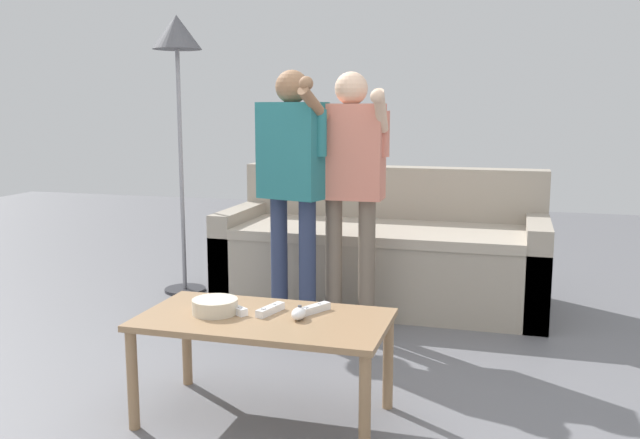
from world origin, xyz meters
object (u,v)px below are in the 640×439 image
coffee_table (264,330)px  snack_bowl (215,306)px  player_center (351,171)px  game_remote_wand_near (234,309)px  game_remote_wand_spare (270,310)px  couch (383,255)px  game_remote_nunchuk (299,313)px  game_remote_wand_far (314,309)px  player_left (292,170)px  floor_lamp (177,56)px

coffee_table → snack_bowl: 0.22m
coffee_table → player_center: 1.30m
player_center → game_remote_wand_near: (-0.21, -1.16, -0.47)m
player_center → game_remote_wand_near: player_center is taller
coffee_table → snack_bowl: (-0.21, -0.01, 0.08)m
snack_bowl → game_remote_wand_spare: size_ratio=1.14×
couch → snack_bowl: couch is taller
game_remote_nunchuk → player_center: bearing=93.5°
game_remote_nunchuk → couch: bearing=90.2°
snack_bowl → game_remote_wand_far: 0.40m
game_remote_nunchuk → game_remote_wand_near: size_ratio=0.61×
coffee_table → game_remote_wand_spare: game_remote_wand_spare is taller
player_left → game_remote_wand_far: 1.16m
coffee_table → game_remote_wand_spare: 0.09m
game_remote_wand_far → player_center: bearing=95.5°
couch → snack_bowl: 1.88m
floor_lamp → game_remote_wand_spare: size_ratio=11.32×
snack_bowl → player_center: 1.30m
couch → player_center: bearing=-95.7°
floor_lamp → game_remote_wand_spare: (1.23, -1.63, -1.15)m
floor_lamp → game_remote_nunchuk: bearing=-50.9°
snack_bowl → game_remote_wand_far: (0.38, 0.12, -0.01)m
couch → floor_lamp: bearing=-174.0°
game_remote_wand_near → game_remote_wand_spare: 0.15m
couch → game_remote_wand_far: (0.04, -1.72, 0.14)m
floor_lamp → game_remote_wand_far: (1.40, -1.57, -1.15)m
coffee_table → couch: bearing=85.7°
floor_lamp → game_remote_wand_far: floor_lamp is taller
player_center → game_remote_wand_far: bearing=-84.5°
game_remote_wand_near → couch: bearing=81.3°
couch → coffee_table: bearing=-94.3°
game_remote_wand_spare → game_remote_nunchuk: bearing=-18.3°
player_center → game_remote_wand_far: size_ratio=9.35×
snack_bowl → player_center: bearing=76.7°
couch → game_remote_wand_near: (-0.28, -1.81, 0.14)m
coffee_table → game_remote_wand_near: 0.15m
game_remote_nunchuk → floor_lamp: size_ratio=0.05×
couch → game_remote_wand_near: couch is taller
player_center → player_left: size_ratio=0.99×
player_left → game_remote_wand_far: player_left is taller
player_left → game_remote_wand_spare: (0.24, -1.03, -0.47)m
coffee_table → snack_bowl: bearing=-177.0°
floor_lamp → game_remote_wand_spare: 2.35m
coffee_table → floor_lamp: size_ratio=0.54×
game_remote_nunchuk → game_remote_wand_near: 0.28m
floor_lamp → player_left: bearing=-31.3°
coffee_table → game_remote_nunchuk: game_remote_nunchuk is taller
couch → floor_lamp: floor_lamp is taller
snack_bowl → game_remote_wand_near: bearing=24.5°
game_remote_nunchuk → game_remote_wand_spare: game_remote_nunchuk is taller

